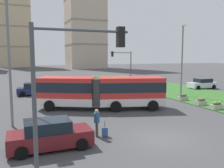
{
  "coord_description": "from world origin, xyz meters",
  "views": [
    {
      "loc": [
        -8.0,
        -11.72,
        4.95
      ],
      "look_at": [
        0.76,
        10.23,
        2.2
      ],
      "focal_mm": 37.98,
      "sensor_mm": 36.0,
      "label": 1
    }
  ],
  "objects_px": {
    "car_maroon_sedan": "(50,135)",
    "apartment_tower_centre": "(85,11)",
    "rolling_suitcase": "(105,132)",
    "traffic_light_far_right": "(124,63)",
    "apartment_tower_westcentre": "(14,19)",
    "car_white_van": "(202,84)",
    "flower_planter_1": "(217,105)",
    "streetlight_left": "(9,49)",
    "streetlight_median": "(182,57)",
    "flower_planter_2": "(201,102)",
    "pedestrian_crossing": "(97,121)",
    "traffic_light_near_left": "(67,77)",
    "car_navy_sedan": "(35,89)",
    "flower_planter_3": "(183,97)",
    "articulated_bus": "(101,92)"
  },
  "relations": [
    {
      "from": "car_white_van",
      "to": "flower_planter_3",
      "type": "relative_size",
      "value": 4.03
    },
    {
      "from": "pedestrian_crossing",
      "to": "streetlight_left",
      "type": "bearing_deg",
      "value": 139.55
    },
    {
      "from": "flower_planter_1",
      "to": "streetlight_median",
      "type": "relative_size",
      "value": 0.12
    },
    {
      "from": "car_white_van",
      "to": "streetlight_left",
      "type": "bearing_deg",
      "value": -158.08
    },
    {
      "from": "pedestrian_crossing",
      "to": "traffic_light_far_right",
      "type": "distance_m",
      "value": 23.19
    },
    {
      "from": "flower_planter_3",
      "to": "apartment_tower_centre",
      "type": "relative_size",
      "value": 0.02
    },
    {
      "from": "apartment_tower_westcentre",
      "to": "streetlight_median",
      "type": "bearing_deg",
      "value": -78.8
    },
    {
      "from": "pedestrian_crossing",
      "to": "streetlight_left",
      "type": "relative_size",
      "value": 0.17
    },
    {
      "from": "rolling_suitcase",
      "to": "apartment_tower_centre",
      "type": "height_order",
      "value": "apartment_tower_centre"
    },
    {
      "from": "streetlight_median",
      "to": "car_maroon_sedan",
      "type": "bearing_deg",
      "value": -146.88
    },
    {
      "from": "articulated_bus",
      "to": "car_navy_sedan",
      "type": "distance_m",
      "value": 11.99
    },
    {
      "from": "car_navy_sedan",
      "to": "streetlight_median",
      "type": "distance_m",
      "value": 19.06
    },
    {
      "from": "pedestrian_crossing",
      "to": "apartment_tower_centre",
      "type": "xyz_separation_m",
      "value": [
        22.91,
        85.48,
        22.78
      ]
    },
    {
      "from": "rolling_suitcase",
      "to": "apartment_tower_centre",
      "type": "bearing_deg",
      "value": 75.31
    },
    {
      "from": "car_navy_sedan",
      "to": "traffic_light_near_left",
      "type": "xyz_separation_m",
      "value": [
        -0.28,
        -22.96,
        3.44
      ]
    },
    {
      "from": "rolling_suitcase",
      "to": "streetlight_left",
      "type": "xyz_separation_m",
      "value": [
        -5.36,
        4.38,
        5.12
      ]
    },
    {
      "from": "car_white_van",
      "to": "apartment_tower_westcentre",
      "type": "xyz_separation_m",
      "value": [
        -27.08,
        94.22,
        21.81
      ]
    },
    {
      "from": "flower_planter_1",
      "to": "car_navy_sedan",
      "type": "bearing_deg",
      "value": 134.83
    },
    {
      "from": "traffic_light_near_left",
      "to": "apartment_tower_westcentre",
      "type": "bearing_deg",
      "value": 91.13
    },
    {
      "from": "streetlight_median",
      "to": "apartment_tower_centre",
      "type": "bearing_deg",
      "value": 83.64
    },
    {
      "from": "rolling_suitcase",
      "to": "flower_planter_2",
      "type": "xyz_separation_m",
      "value": [
        12.22,
        5.14,
        0.11
      ]
    },
    {
      "from": "car_maroon_sedan",
      "to": "traffic_light_near_left",
      "type": "distance_m",
      "value": 5.26
    },
    {
      "from": "car_white_van",
      "to": "car_maroon_sedan",
      "type": "bearing_deg",
      "value": -147.56
    },
    {
      "from": "car_maroon_sedan",
      "to": "apartment_tower_centre",
      "type": "bearing_deg",
      "value": 73.33
    },
    {
      "from": "car_white_van",
      "to": "flower_planter_2",
      "type": "relative_size",
      "value": 4.03
    },
    {
      "from": "traffic_light_far_right",
      "to": "apartment_tower_westcentre",
      "type": "relative_size",
      "value": 0.13
    },
    {
      "from": "flower_planter_2",
      "to": "pedestrian_crossing",
      "type": "bearing_deg",
      "value": -158.69
    },
    {
      "from": "traffic_light_near_left",
      "to": "traffic_light_far_right",
      "type": "height_order",
      "value": "traffic_light_near_left"
    },
    {
      "from": "car_maroon_sedan",
      "to": "traffic_light_far_right",
      "type": "bearing_deg",
      "value": 56.23
    },
    {
      "from": "apartment_tower_westcentre",
      "to": "traffic_light_far_right",
      "type": "bearing_deg",
      "value": -79.77
    },
    {
      "from": "articulated_bus",
      "to": "flower_planter_2",
      "type": "xyz_separation_m",
      "value": [
        9.8,
        -2.46,
        -1.23
      ]
    },
    {
      "from": "flower_planter_1",
      "to": "streetlight_left",
      "type": "height_order",
      "value": "streetlight_left"
    },
    {
      "from": "traffic_light_near_left",
      "to": "car_white_van",
      "type": "bearing_deg",
      "value": 38.72
    },
    {
      "from": "car_navy_sedan",
      "to": "streetlight_median",
      "type": "xyz_separation_m",
      "value": [
        17.01,
        -7.56,
        4.09
      ]
    },
    {
      "from": "traffic_light_far_right",
      "to": "streetlight_median",
      "type": "xyz_separation_m",
      "value": [
        3.46,
        -9.6,
        0.9
      ]
    },
    {
      "from": "car_navy_sedan",
      "to": "flower_planter_1",
      "type": "height_order",
      "value": "car_navy_sedan"
    },
    {
      "from": "car_navy_sedan",
      "to": "flower_planter_3",
      "type": "xyz_separation_m",
      "value": [
        15.11,
        -10.34,
        -0.33
      ]
    },
    {
      "from": "car_navy_sedan",
      "to": "pedestrian_crossing",
      "type": "height_order",
      "value": "pedestrian_crossing"
    },
    {
      "from": "car_maroon_sedan",
      "to": "traffic_light_far_right",
      "type": "xyz_separation_m",
      "value": [
        14.05,
        21.02,
        3.19
      ]
    },
    {
      "from": "car_navy_sedan",
      "to": "streetlight_median",
      "type": "relative_size",
      "value": 0.51
    },
    {
      "from": "rolling_suitcase",
      "to": "traffic_light_far_right",
      "type": "height_order",
      "value": "traffic_light_far_right"
    },
    {
      "from": "pedestrian_crossing",
      "to": "car_navy_sedan",
      "type": "bearing_deg",
      "value": 97.69
    },
    {
      "from": "car_white_van",
      "to": "streetlight_median",
      "type": "distance_m",
      "value": 9.69
    },
    {
      "from": "pedestrian_crossing",
      "to": "flower_planter_2",
      "type": "xyz_separation_m",
      "value": [
        12.67,
        4.94,
        -0.58
      ]
    },
    {
      "from": "flower_planter_3",
      "to": "traffic_light_far_right",
      "type": "height_order",
      "value": "traffic_light_far_right"
    },
    {
      "from": "car_maroon_sedan",
      "to": "apartment_tower_westcentre",
      "type": "relative_size",
      "value": 0.1
    },
    {
      "from": "flower_planter_1",
      "to": "streetlight_median",
      "type": "distance_m",
      "value": 9.03
    },
    {
      "from": "car_navy_sedan",
      "to": "car_maroon_sedan",
      "type": "bearing_deg",
      "value": -91.51
    },
    {
      "from": "traffic_light_near_left",
      "to": "apartment_tower_westcentre",
      "type": "relative_size",
      "value": 0.14
    },
    {
      "from": "car_maroon_sedan",
      "to": "flower_planter_3",
      "type": "distance_m",
      "value": 17.85
    }
  ]
}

